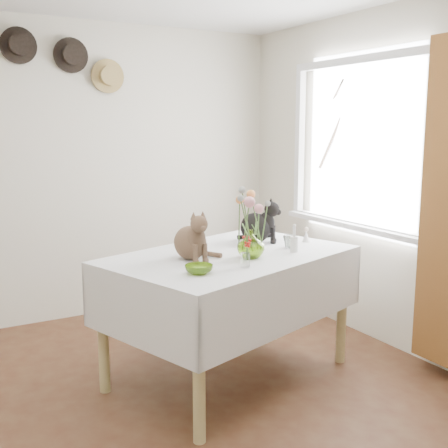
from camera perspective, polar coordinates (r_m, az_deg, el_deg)
room at (r=2.73m, az=-5.74°, el=1.64°), size 4.08×4.58×2.58m
window at (r=4.48m, az=13.51°, el=6.54°), size 0.12×1.52×1.32m
dining_table at (r=3.65m, az=0.59°, el=-6.17°), size 1.78×1.42×0.83m
tabby_cat at (r=3.44m, az=-3.47°, el=-0.99°), size 0.22×0.27×0.31m
black_cat at (r=3.93m, az=3.20°, el=0.43°), size 0.34×0.33×0.32m
flower_vase at (r=3.47m, az=2.74°, el=-2.04°), size 0.19×0.19×0.18m
green_bowl at (r=3.12m, az=-2.57°, el=-4.61°), size 0.16×0.16×0.05m
drinking_glass at (r=3.79m, az=6.68°, el=-1.80°), size 0.12×0.12×0.08m
candlestick at (r=3.66m, az=7.13°, el=-1.90°), size 0.05×0.05×0.18m
berry_jar at (r=3.24m, az=2.18°, el=-2.76°), size 0.05×0.05×0.21m
porcelain_figurine at (r=3.99m, az=8.34°, el=-1.16°), size 0.06×0.06×0.11m
flower_bouquet at (r=3.43m, az=2.70°, el=2.09°), size 0.17×0.13×0.39m
wall_hats at (r=4.84m, az=-15.61°, el=15.84°), size 0.98×0.09×0.48m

